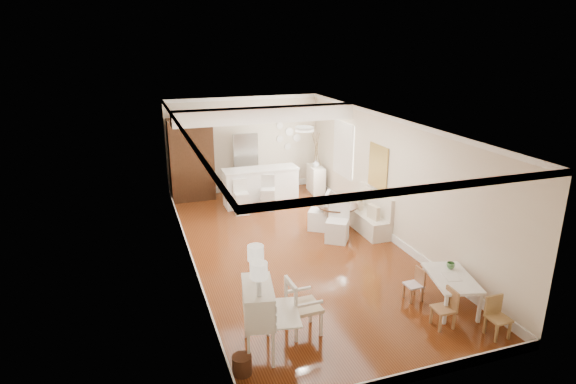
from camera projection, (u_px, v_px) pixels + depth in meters
room at (292, 158)px, 10.20m from camera, size 9.00×9.04×2.82m
secretary_bureau at (258, 319)px, 6.95m from camera, size 1.00×1.01×1.09m
gustavian_armchair at (304, 306)px, 7.47m from camera, size 0.55×0.55×0.92m
wicker_basket at (242, 365)px, 6.62m from camera, size 0.28×0.28×0.27m
kids_table at (450, 292)px, 8.23m from camera, size 0.94×1.27×0.57m
kids_chair_a at (444, 308)px, 7.64m from camera, size 0.33×0.33×0.66m
kids_chair_b at (414, 284)px, 8.44m from camera, size 0.29×0.29×0.59m
kids_chair_c at (499, 318)px, 7.39m from camera, size 0.32×0.32×0.66m
banquette at (367, 211)px, 11.42m from camera, size 0.52×1.60×0.98m
dining_table at (337, 218)px, 11.45m from camera, size 1.15×1.15×0.65m
slip_chair_near at (337, 220)px, 10.80m from camera, size 0.67×0.67×1.00m
slip_chair_far at (319, 210)px, 11.49m from camera, size 0.64×0.63×0.95m
breakfast_counter at (261, 186)px, 13.18m from camera, size 2.05×0.65×1.03m
bar_stool_left at (241, 197)px, 12.50m from camera, size 0.37×0.37×0.91m
bar_stool_right at (268, 193)px, 12.78m from camera, size 0.47×0.47×0.93m
pantry_cabinet at (191, 160)px, 13.43m from camera, size 1.20×0.60×2.30m
fridge at (257, 163)px, 14.06m from camera, size 0.75×0.65×1.80m
sideboard at (316, 179)px, 14.27m from camera, size 0.45×0.86×0.79m
pencil_cup at (451, 265)px, 8.42m from camera, size 0.15×0.15×0.11m
branch_vase at (316, 163)px, 14.07m from camera, size 0.25×0.25×0.21m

